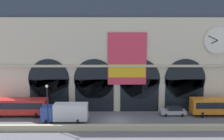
{
  "coord_description": "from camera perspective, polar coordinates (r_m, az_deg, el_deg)",
  "views": [
    {
      "loc": [
        -1.21,
        -40.98,
        15.02
      ],
      "look_at": [
        -0.92,
        5.0,
        7.84
      ],
      "focal_mm": 40.79,
      "sensor_mm": 36.0,
      "label": 1
    }
  ],
  "objects": [
    {
      "name": "ground_plane",
      "position": [
        43.67,
        1.27,
        -11.24
      ],
      "size": [
        200.0,
        200.0,
        0.0
      ],
      "primitive_type": "plane",
      "color": "slate"
    },
    {
      "name": "quay_parapet_wall",
      "position": [
        39.48,
        1.46,
        -12.78
      ],
      "size": [
        90.0,
        0.7,
        0.9
      ],
      "primitive_type": "cube",
      "color": "#BCAD8C",
      "rests_on": "ground"
    },
    {
      "name": "station_building",
      "position": [
        48.92,
        1.09,
        3.78
      ],
      "size": [
        43.46,
        5.85,
        21.94
      ],
      "color": "beige",
      "rests_on": "ground"
    },
    {
      "name": "bus_west",
      "position": [
        48.37,
        -20.77,
        -7.6
      ],
      "size": [
        11.0,
        3.25,
        3.1
      ],
      "color": "red",
      "rests_on": "ground"
    },
    {
      "name": "box_truck_midwest",
      "position": [
        43.12,
        -10.37,
        -9.26
      ],
      "size": [
        7.5,
        2.91,
        3.12
      ],
      "color": "#28479E",
      "rests_on": "ground"
    },
    {
      "name": "car_mideast",
      "position": [
        47.26,
        13.59,
        -8.89
      ],
      "size": [
        4.4,
        2.22,
        1.55
      ],
      "color": "#ADB2B7",
      "rests_on": "ground"
    },
    {
      "name": "bus_east",
      "position": [
        49.61,
        23.44,
        -7.35
      ],
      "size": [
        11.0,
        3.25,
        3.1
      ],
      "color": "orange",
      "rests_on": "ground"
    },
    {
      "name": "street_lamp_quayside",
      "position": [
        40.11,
        -14.29,
        -6.74
      ],
      "size": [
        0.44,
        0.44,
        6.9
      ],
      "color": "black",
      "rests_on": "ground"
    }
  ]
}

